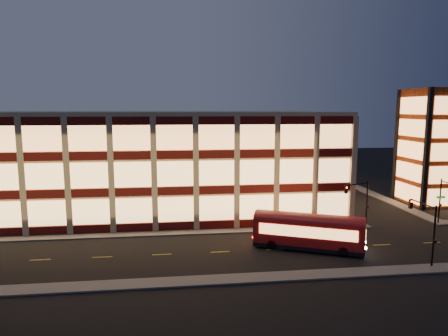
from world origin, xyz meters
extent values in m
plane|color=black|center=(0.00, 0.00, 0.00)|extent=(200.00, 200.00, 0.00)
cube|color=#514F4C|center=(-3.00, 1.00, 0.07)|extent=(54.00, 2.00, 0.15)
cube|color=#514F4C|center=(23.00, 17.00, 0.07)|extent=(2.00, 30.00, 0.15)
cube|color=#514F4C|center=(34.00, 17.00, 0.07)|extent=(2.00, 30.00, 0.15)
cube|color=#514F4C|center=(0.00, -13.00, 0.07)|extent=(100.00, 2.00, 0.15)
cube|color=tan|center=(-3.00, 17.00, 7.00)|extent=(50.00, 30.00, 14.00)
cube|color=tan|center=(-3.00, 17.00, 14.25)|extent=(50.40, 30.40, 0.50)
cube|color=#470C0A|center=(-3.00, 1.88, 0.65)|extent=(50.10, 0.25, 1.00)
cube|color=#FFBA6B|center=(-3.00, 1.90, 2.75)|extent=(49.00, 0.20, 3.00)
cube|color=#470C0A|center=(22.12, 17.00, 0.65)|extent=(0.25, 30.10, 1.00)
cube|color=#FFBA6B|center=(22.10, 17.00, 2.75)|extent=(0.20, 29.00, 3.00)
cube|color=#470C0A|center=(-3.00, 1.88, 5.05)|extent=(50.10, 0.25, 1.00)
cube|color=#FFBA6B|center=(-3.00, 1.90, 7.15)|extent=(49.00, 0.20, 3.00)
cube|color=#470C0A|center=(22.12, 17.00, 5.05)|extent=(0.25, 30.10, 1.00)
cube|color=#FFBA6B|center=(22.10, 17.00, 7.15)|extent=(0.20, 29.00, 3.00)
cube|color=#470C0A|center=(-3.00, 1.88, 9.45)|extent=(50.10, 0.25, 1.00)
cube|color=#FFBA6B|center=(-3.00, 1.90, 11.55)|extent=(49.00, 0.20, 3.00)
cube|color=#470C0A|center=(22.12, 17.00, 9.45)|extent=(0.25, 30.10, 1.00)
cube|color=#FFBA6B|center=(22.10, 17.00, 11.55)|extent=(0.20, 29.00, 3.00)
cube|color=#8C3814|center=(40.00, 12.00, 9.00)|extent=(8.00, 8.00, 18.00)
cube|color=black|center=(36.00, 8.00, 9.00)|extent=(0.60, 0.60, 18.00)
cube|color=black|center=(36.00, 16.00, 9.00)|extent=(0.60, 0.60, 18.00)
cube|color=black|center=(44.00, 16.00, 9.00)|extent=(0.60, 0.60, 18.00)
cube|color=#FFA659|center=(40.00, 7.92, 1.80)|extent=(6.60, 0.16, 2.60)
cube|color=#FFA659|center=(35.92, 12.00, 1.80)|extent=(0.16, 6.60, 2.60)
cube|color=#FFA659|center=(35.92, 12.00, 5.20)|extent=(0.16, 6.60, 2.60)
cube|color=#FFA659|center=(35.92, 12.00, 8.60)|extent=(0.16, 6.60, 2.60)
cube|color=#FFA659|center=(35.92, 12.00, 12.00)|extent=(0.16, 6.60, 2.60)
cube|color=#FFA659|center=(35.92, 12.00, 15.40)|extent=(0.16, 6.60, 2.60)
cylinder|color=black|center=(23.50, 0.80, 3.00)|extent=(0.18, 0.18, 6.00)
cylinder|color=black|center=(21.75, 0.05, 5.70)|extent=(3.56, 1.63, 0.14)
cube|color=black|center=(20.00, -0.70, 5.20)|extent=(0.32, 0.32, 0.95)
sphere|color=#FF0C05|center=(20.00, -0.88, 5.50)|extent=(0.20, 0.20, 0.20)
cube|color=black|center=(23.50, 0.60, 2.60)|extent=(0.25, 0.18, 0.28)
cylinder|color=black|center=(33.50, 0.80, 3.00)|extent=(0.18, 0.18, 6.00)
cube|color=black|center=(33.50, 0.60, 2.60)|extent=(0.25, 0.18, 0.28)
cube|color=#0C7226|center=(33.50, 0.65, 3.60)|extent=(1.20, 0.06, 0.28)
cylinder|color=black|center=(23.50, -12.50, 3.00)|extent=(0.18, 0.18, 6.00)
cylinder|color=black|center=(23.50, -10.50, 5.70)|extent=(0.14, 4.00, 0.14)
cube|color=black|center=(23.50, -8.50, 5.20)|extent=(0.32, 0.32, 0.95)
sphere|color=#FF0C05|center=(23.50, -8.68, 5.50)|extent=(0.20, 0.20, 0.20)
cube|color=black|center=(23.50, -12.70, 2.60)|extent=(0.25, 0.18, 0.28)
cube|color=#A00809|center=(13.48, -6.21, 1.94)|extent=(11.59, 7.29, 2.63)
cube|color=black|center=(13.48, -6.21, 0.40)|extent=(11.59, 7.29, 0.40)
cylinder|color=black|center=(9.63, -5.86, 0.51)|extent=(1.08, 0.73, 1.03)
cylinder|color=black|center=(10.66, -3.57, 0.51)|extent=(1.08, 0.73, 1.03)
cylinder|color=black|center=(16.30, -8.86, 0.51)|extent=(1.08, 0.73, 1.03)
cylinder|color=black|center=(17.33, -6.57, 0.51)|extent=(1.08, 0.73, 1.03)
cube|color=#FFA659|center=(12.88, -7.54, 2.29)|extent=(9.20, 4.17, 1.14)
cube|color=#FFA659|center=(14.07, -4.88, 2.29)|extent=(9.20, 4.17, 1.14)
camera|label=1|loc=(-0.50, -45.86, 14.85)|focal=32.00mm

